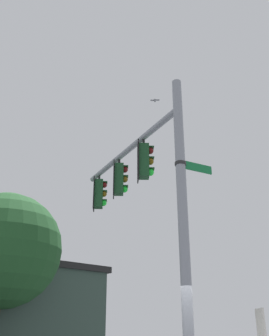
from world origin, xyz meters
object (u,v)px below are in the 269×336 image
Objects in this scene: street_name_sign at (189,166)px; traffic_light_mid_outer at (99,194)px; bird_flying at (155,100)px; traffic_light_nearest_pole at (144,161)px; traffic_light_mid_inner at (120,179)px.

traffic_light_mid_outer is at bearing -151.60° from street_name_sign.
street_name_sign is 6.22m from bird_flying.
bird_flying reaches higher than street_name_sign.
traffic_light_nearest_pole is 3.38m from traffic_light_mid_outer.
traffic_light_mid_outer is 4.34m from bird_flying.
traffic_light_nearest_pole is 4.63m from bird_flying.
traffic_light_mid_inner reaches higher than street_name_sign.
traffic_light_mid_inner is 3.65m from street_name_sign.
bird_flying is (-1.09, 1.35, 3.78)m from traffic_light_mid_inner.
street_name_sign is 2.82× the size of bird_flying.
traffic_light_mid_outer is 3.61× the size of bird_flying.
traffic_light_nearest_pole and traffic_light_mid_inner have the same top height.
traffic_light_nearest_pole is 1.00× the size of traffic_light_mid_inner.
traffic_light_mid_outer is at bearing -154.21° from traffic_light_nearest_pole.
bird_flying is at bearing 78.41° from traffic_light_mid_outer.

